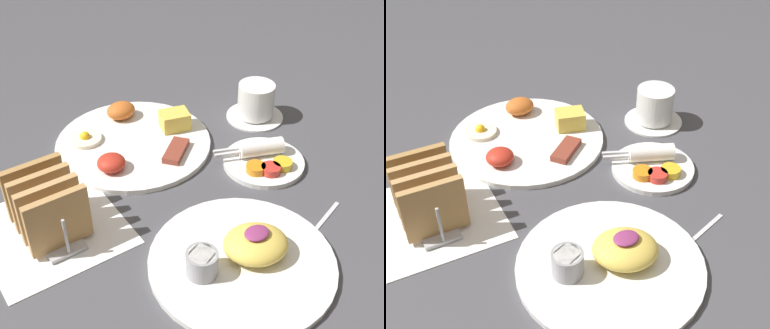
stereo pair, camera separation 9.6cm
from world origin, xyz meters
The scene contains 8 objects.
ground_plane centered at (0.00, 0.00, 0.00)m, with size 3.00×3.00×0.00m, color #47474C.
napkin_flat centered at (-0.23, 0.08, 0.00)m, with size 0.22×0.22×0.00m.
plate_breakfast centered at (0.00, 0.21, 0.01)m, with size 0.30×0.30×0.05m.
plate_condiments centered at (0.16, 0.02, 0.01)m, with size 0.16×0.15×0.04m.
plate_foreground centered at (-0.02, -0.15, 0.01)m, with size 0.28×0.28×0.06m.
toast_rack centered at (-0.23, 0.08, 0.05)m, with size 0.10×0.15×0.10m.
coffee_cup centered at (0.26, 0.16, 0.04)m, with size 0.12×0.12×0.08m.
teaspoon centered at (0.12, -0.17, 0.00)m, with size 0.13×0.05×0.01m.
Camera 2 is at (-0.31, -0.62, 0.61)m, focal length 50.00 mm.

